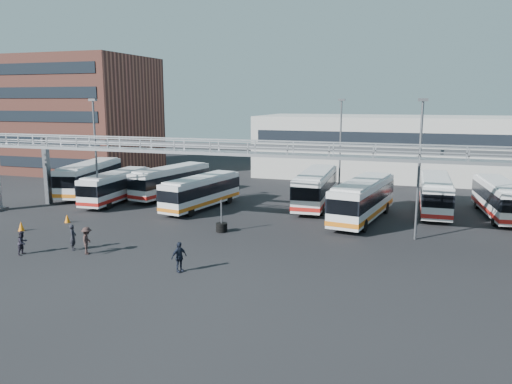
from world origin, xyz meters
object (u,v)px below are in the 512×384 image
(bus_0, at_px, (90,177))
(bus_2, at_px, (171,180))
(light_pole_mid, at_px, (419,162))
(light_pole_back, at_px, (340,142))
(tire_stack, at_px, (222,226))
(bus_5, at_px, (316,187))
(light_pole_left, at_px, (96,149))
(bus_1, at_px, (116,186))
(pedestrian_b, at_px, (23,243))
(pedestrian_a, at_px, (73,237))
(bus_6, at_px, (363,198))
(bus_8, at_px, (499,198))
(bus_3, at_px, (201,191))
(cone_left, at_px, (21,226))
(bus_7, at_px, (435,193))
(pedestrian_c, at_px, (87,241))
(cone_right, at_px, (67,218))

(bus_0, distance_m, bus_2, 9.15)
(light_pole_mid, distance_m, light_pole_back, 17.00)
(tire_stack, bearing_deg, bus_5, 66.65)
(light_pole_left, xyz_separation_m, light_pole_back, (20.00, 14.00, 0.00))
(light_pole_left, height_order, bus_1, light_pole_left)
(light_pole_back, relative_size, pedestrian_b, 6.41)
(bus_0, bearing_deg, pedestrian_a, -68.52)
(tire_stack, bearing_deg, pedestrian_a, -135.83)
(bus_1, xyz_separation_m, bus_6, (24.22, -0.06, 0.23))
(light_pole_left, xyz_separation_m, bus_8, (34.74, 8.65, -3.97))
(light_pole_back, distance_m, bus_3, 15.80)
(light_pole_mid, bearing_deg, bus_1, 170.58)
(bus_3, bearing_deg, cone_left, -119.88)
(bus_2, relative_size, pedestrian_b, 6.79)
(bus_8, distance_m, cone_left, 39.79)
(bus_2, xyz_separation_m, pedestrian_b, (0.08, -20.94, -0.97))
(bus_5, relative_size, bus_6, 0.98)
(bus_3, relative_size, tire_stack, 4.11)
(light_pole_left, bearing_deg, bus_7, 16.55)
(pedestrian_b, bearing_deg, light_pole_back, -34.23)
(bus_0, relative_size, bus_6, 1.00)
(pedestrian_a, distance_m, pedestrian_c, 1.57)
(pedestrian_c, xyz_separation_m, tire_stack, (6.31, 8.06, -0.50))
(bus_1, distance_m, tire_stack, 16.08)
(bus_7, xyz_separation_m, bus_8, (5.24, -0.11, -0.06))
(bus_3, relative_size, cone_left, 13.80)
(light_pole_left, bearing_deg, bus_1, 99.05)
(light_pole_left, height_order, bus_5, light_pole_left)
(bus_0, bearing_deg, pedestrian_b, -76.92)
(pedestrian_b, bearing_deg, bus_3, -20.38)
(pedestrian_c, relative_size, tire_stack, 0.73)
(bus_6, bearing_deg, bus_1, -171.13)
(tire_stack, bearing_deg, bus_8, 30.01)
(bus_8, height_order, pedestrian_b, bus_8)
(pedestrian_c, bearing_deg, bus_1, 3.22)
(bus_6, relative_size, pedestrian_c, 6.33)
(bus_0, xyz_separation_m, cone_left, (4.46, -14.72, -1.54))
(bus_1, bearing_deg, bus_5, 9.93)
(cone_right, bearing_deg, light_pole_left, 93.91)
(bus_6, xyz_separation_m, tire_stack, (-9.92, -7.18, -1.49))
(light_pole_left, relative_size, light_pole_back, 1.00)
(cone_left, bearing_deg, tire_stack, 17.36)
(bus_5, distance_m, pedestrian_a, 23.06)
(bus_0, relative_size, bus_8, 1.10)
(pedestrian_b, bearing_deg, pedestrian_a, -55.99)
(light_pole_left, xyz_separation_m, tire_stack, (13.70, -3.50, -5.30))
(bus_2, xyz_separation_m, bus_3, (5.43, -4.28, -0.07))
(pedestrian_b, bearing_deg, light_pole_mid, -66.66)
(cone_left, bearing_deg, bus_8, 25.05)
(bus_0, distance_m, bus_8, 40.54)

